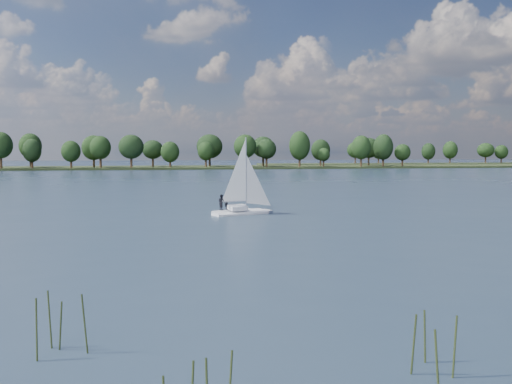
# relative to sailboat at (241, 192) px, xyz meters

# --- Properties ---
(ground) EXTENTS (700.00, 700.00, 0.00)m
(ground) POSITION_rel_sailboat_xyz_m (1.48, 66.78, -2.40)
(ground) COLOR #233342
(ground) RESTS_ON ground
(far_shore) EXTENTS (660.00, 40.00, 1.50)m
(far_shore) POSITION_rel_sailboat_xyz_m (1.48, 178.78, -2.40)
(far_shore) COLOR black
(far_shore) RESTS_ON ground
(far_shore_back) EXTENTS (220.00, 30.00, 1.40)m
(far_shore_back) POSITION_rel_sailboat_xyz_m (161.48, 226.78, -2.40)
(far_shore_back) COLOR black
(far_shore_back) RESTS_ON ground
(sailboat) EXTENTS (6.74, 4.07, 8.59)m
(sailboat) POSITION_rel_sailboat_xyz_m (0.00, 0.00, 0.00)
(sailboat) COLOR silver
(sailboat) RESTS_ON ground
(treeline) EXTENTS (562.62, 73.81, 18.49)m
(treeline) POSITION_rel_sailboat_xyz_m (0.76, 175.20, 5.68)
(treeline) COLOR black
(treeline) RESTS_ON ground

